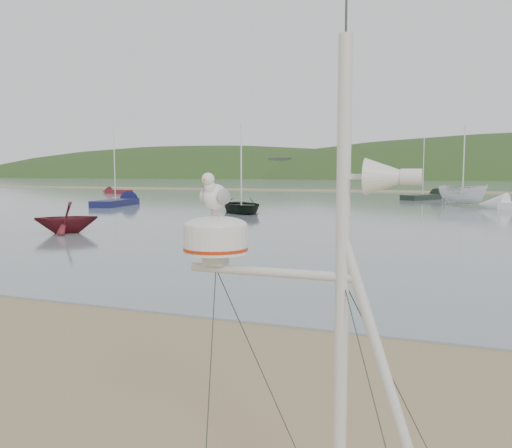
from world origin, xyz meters
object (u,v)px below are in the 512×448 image
(sailboat_dark_mid, at_px, (433,196))
(dinghy_red_far, at_px, (113,191))
(mast_rig, at_px, (330,429))
(boat_dark, at_px, (241,176))
(boat_red, at_px, (66,203))
(sailboat_blue_near, at_px, (126,201))
(boat_white, at_px, (463,177))

(sailboat_dark_mid, distance_m, dinghy_red_far, 37.71)
(mast_rig, distance_m, sailboat_dark_mid, 52.77)
(mast_rig, distance_m, boat_dark, 32.09)
(boat_red, relative_size, sailboat_blue_near, 0.36)
(boat_dark, height_order, boat_red, boat_dark)
(boat_white, height_order, sailboat_blue_near, sailboat_blue_near)
(dinghy_red_far, height_order, sailboat_blue_near, sailboat_blue_near)
(boat_white, bearing_deg, sailboat_dark_mid, 52.24)
(mast_rig, xyz_separation_m, dinghy_red_far, (-39.86, 52.77, -0.77))
(boat_dark, bearing_deg, sailboat_blue_near, 119.21)
(boat_dark, distance_m, sailboat_blue_near, 13.58)
(boat_white, distance_m, sailboat_blue_near, 27.39)
(dinghy_red_far, bearing_deg, boat_white, -13.64)
(mast_rig, bearing_deg, boat_white, 89.15)
(boat_white, relative_size, dinghy_red_far, 0.89)
(mast_rig, bearing_deg, dinghy_red_far, 127.07)
(boat_red, bearing_deg, boat_white, 108.10)
(mast_rig, bearing_deg, boat_red, 134.60)
(boat_dark, distance_m, dinghy_red_far, 35.79)
(boat_dark, xyz_separation_m, sailboat_blue_near, (-12.43, 5.02, -2.13))
(boat_dark, distance_m, sailboat_dark_mid, 25.78)
(mast_rig, height_order, dinghy_red_far, mast_rig)
(mast_rig, relative_size, sailboat_dark_mid, 0.66)
(sailboat_dark_mid, relative_size, sailboat_blue_near, 0.92)
(boat_dark, bearing_deg, boat_white, 6.34)
(boat_red, height_order, sailboat_blue_near, sailboat_blue_near)
(boat_red, bearing_deg, mast_rig, 3.65)
(mast_rig, distance_m, dinghy_red_far, 66.14)
(dinghy_red_far, bearing_deg, mast_rig, -52.93)
(mast_rig, height_order, sailboat_dark_mid, sailboat_dark_mid)
(mast_rig, xyz_separation_m, boat_white, (0.64, 42.94, 1.22))
(boat_red, height_order, boat_white, boat_white)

